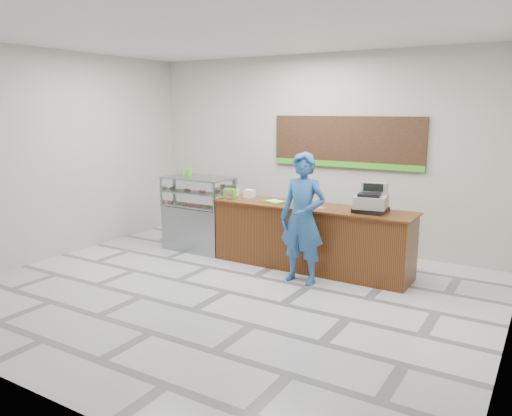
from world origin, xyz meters
The scene contains 16 objects.
floor centered at (0.00, 0.00, 0.00)m, with size 7.00×7.00×0.00m, color silver.
back_wall centered at (0.00, 3.00, 1.75)m, with size 7.00×7.00×0.00m, color beige.
ceiling centered at (0.00, 0.00, 3.50)m, with size 7.00×7.00×0.00m, color silver.
sales_counter centered at (0.55, 1.55, 0.52)m, with size 3.26×0.76×1.03m.
display_case centered at (-1.67, 1.55, 0.68)m, with size 1.22×0.72×1.33m.
menu_board centered at (0.55, 2.96, 1.93)m, with size 2.80×0.06×0.90m.
cash_register centered at (1.51, 1.57, 1.19)m, with size 0.51×0.53×0.43m.
card_terminal centered at (1.59, 1.42, 1.05)m, with size 0.08×0.16×0.04m, color black.
serving_tray centered at (-0.09, 1.53, 1.04)m, with size 0.43×0.36×0.02m.
napkin_box centered at (-0.67, 1.68, 1.10)m, with size 0.16×0.16×0.13m, color white.
straw_cup centered at (-0.95, 1.72, 1.09)m, with size 0.07×0.07×0.11m, color silver.
promo_box centered at (-0.89, 1.40, 1.11)m, with size 0.19×0.13×0.17m, color green.
donut_decal centered at (0.75, 1.46, 1.03)m, with size 0.15×0.15×0.00m, color #E25179.
green_cup_left centered at (-2.07, 1.64, 1.40)m, with size 0.09×0.09×0.14m, color green.
green_cup_right centered at (-1.94, 1.65, 1.39)m, with size 0.08×0.08×0.13m, color green.
customer centered at (0.71, 0.93, 0.96)m, with size 0.70×0.46×1.92m, color #285A99.
Camera 1 is at (3.80, -5.47, 2.52)m, focal length 35.00 mm.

